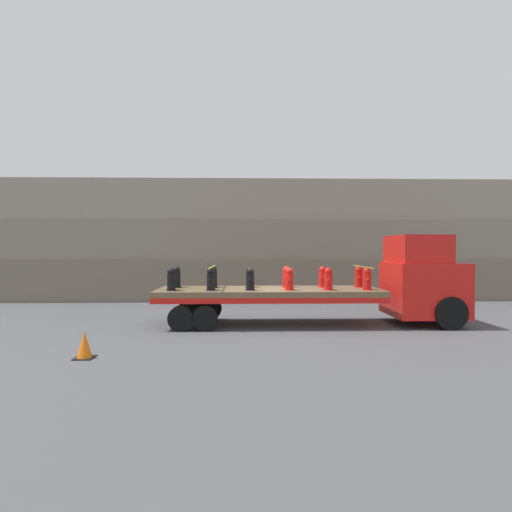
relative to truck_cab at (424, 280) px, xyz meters
name	(u,v)px	position (x,y,z in m)	size (l,w,h in m)	color
ground_plane	(269,324)	(-5.82, 0.00, -1.63)	(120.00, 120.00, 0.00)	#474749
rock_cliff	(261,240)	(-5.82, 7.96, 1.65)	(60.00, 3.30, 6.58)	#706656
truck_cab	(424,280)	(0.00, 0.00, 0.00)	(2.52, 2.59, 3.30)	red
flatbed_trailer	(256,295)	(-6.29, 0.00, -0.56)	(8.19, 2.53, 1.33)	brown
fire_hydrant_black_near_0	(171,280)	(-9.31, -0.53, 0.08)	(0.37, 0.58, 0.80)	black
fire_hydrant_black_far_0	(177,277)	(-9.31, 0.53, 0.08)	(0.37, 0.58, 0.80)	black
fire_hydrant_black_near_1	(211,279)	(-7.92, -0.53, 0.08)	(0.37, 0.58, 0.80)	black
fire_hydrant_black_far_1	(213,277)	(-7.92, 0.53, 0.08)	(0.37, 0.58, 0.80)	black
fire_hydrant_black_near_2	(250,279)	(-6.52, -0.53, 0.08)	(0.37, 0.58, 0.80)	black
fire_hydrant_black_far_2	(250,277)	(-6.52, 0.53, 0.08)	(0.37, 0.58, 0.80)	black
fire_hydrant_red_near_3	(289,279)	(-5.12, -0.53, 0.08)	(0.37, 0.58, 0.80)	red
fire_hydrant_red_far_3	(286,277)	(-5.12, 0.53, 0.08)	(0.37, 0.58, 0.80)	red
fire_hydrant_red_near_4	(328,279)	(-3.72, -0.53, 0.08)	(0.37, 0.58, 0.80)	red
fire_hydrant_red_far_4	(323,277)	(-3.72, 0.53, 0.08)	(0.37, 0.58, 0.80)	red
fire_hydrant_red_near_5	(367,279)	(-2.33, -0.53, 0.08)	(0.37, 0.58, 0.80)	red
fire_hydrant_red_far_5	(359,277)	(-2.33, 0.53, 0.08)	(0.37, 0.58, 0.80)	red
cargo_strap_rear	(212,267)	(-7.92, 0.00, 0.50)	(0.05, 2.63, 0.01)	yellow
cargo_strap_middle	(363,267)	(-2.33, 0.00, 0.50)	(0.05, 2.63, 0.01)	yellow
traffic_cone	(84,345)	(-10.81, -4.43, -1.30)	(0.48, 0.48, 0.69)	black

